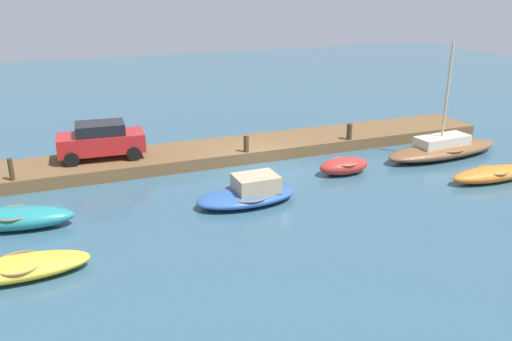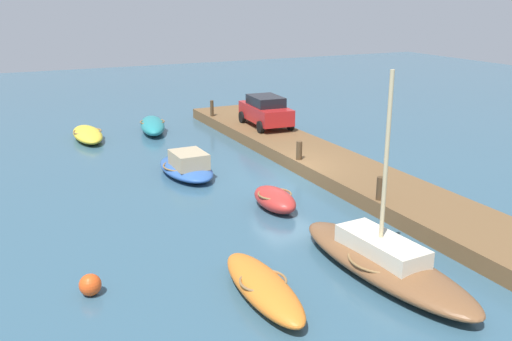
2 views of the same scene
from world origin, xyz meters
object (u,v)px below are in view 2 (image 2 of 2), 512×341
dinghy_red (275,199)px  marker_buoy (90,285)px  rowboat_teal (153,125)px  sailboat_brown (383,261)px  rowboat_yellow (88,134)px  parked_car (266,111)px  mooring_post_west (380,188)px  mooring_post_mid_west (299,150)px  rowboat_orange (263,287)px  mooring_post_mid_east (212,108)px  motorboat_blue (187,166)px

dinghy_red → marker_buoy: 8.01m
rowboat_teal → sailboat_brown: bearing=-164.7°
rowboat_yellow → parked_car: size_ratio=1.03×
dinghy_red → mooring_post_west: size_ratio=2.92×
rowboat_teal → mooring_post_mid_west: (-10.26, -3.68, 0.59)m
rowboat_orange → mooring_post_mid_east: 20.55m
rowboat_yellow → mooring_post_mid_west: bearing=-142.8°
rowboat_orange → motorboat_blue: bearing=-6.8°
mooring_post_mid_west → mooring_post_mid_east: 10.36m
parked_car → marker_buoy: size_ratio=6.81×
motorboat_blue → mooring_post_west: (-7.38, -4.63, 0.58)m
dinghy_red → rowboat_yellow: bearing=17.9°
parked_car → marker_buoy: bearing=142.5°
mooring_post_mid_east → parked_car: (-3.83, -1.64, 0.40)m
rowboat_teal → mooring_post_mid_east: mooring_post_mid_east is taller
parked_car → motorboat_blue: bearing=131.6°
parked_car → marker_buoy: parked_car is taller
mooring_post_west → dinghy_red: bearing=55.5°
motorboat_blue → mooring_post_west: bearing=-148.5°
rowboat_orange → mooring_post_mid_east: (19.54, -6.34, 0.71)m
rowboat_orange → parked_car: (15.71, -7.99, 1.11)m
dinghy_red → rowboat_orange: (-5.58, 3.26, -0.05)m
dinghy_red → mooring_post_mid_east: bearing=-12.0°
sailboat_brown → parked_car: size_ratio=1.72×
mooring_post_west → rowboat_orange: bearing=118.6°
rowboat_yellow → mooring_post_mid_west: size_ratio=4.97×
sailboat_brown → parked_car: sailboat_brown is taller
sailboat_brown → motorboat_blue: bearing=5.8°
dinghy_red → rowboat_teal: bearing=3.0°
rowboat_orange → rowboat_yellow: bearing=5.2°
rowboat_teal → marker_buoy: bearing=171.7°
motorboat_blue → parked_car: (4.86, -6.27, 1.03)m
mooring_post_mid_west → parked_car: size_ratio=0.21×
dinghy_red → sailboat_brown: 5.90m
parked_car → rowboat_yellow: bearing=72.6°
rowboat_orange → mooring_post_west: 7.26m
mooring_post_mid_west → mooring_post_west: bearing=180.0°
sailboat_brown → mooring_post_mid_east: (19.84, -2.76, 0.60)m
sailboat_brown → rowboat_teal: (19.74, 0.93, -0.05)m
motorboat_blue → parked_car: 8.00m
mooring_post_mid_east → parked_car: 4.18m
mooring_post_west → motorboat_blue: bearing=32.1°
motorboat_blue → dinghy_red: 5.49m
mooring_post_west → mooring_post_mid_east: size_ratio=0.88×
parked_car → dinghy_red: bearing=158.8°
parked_car → sailboat_brown: bearing=168.5°
rowboat_orange → mooring_post_mid_east: bearing=-15.8°
motorboat_blue → parked_car: bearing=-52.8°
mooring_post_mid_east → rowboat_teal: bearing=91.6°
sailboat_brown → marker_buoy: size_ratio=11.70×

